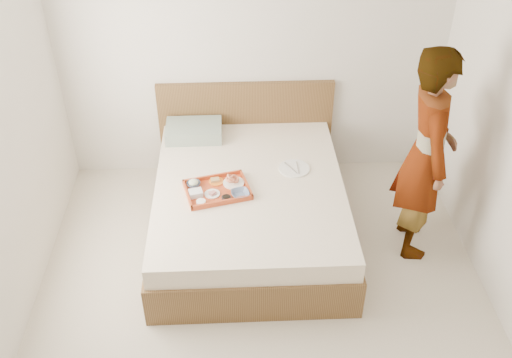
{
  "coord_description": "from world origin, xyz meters",
  "views": [
    {
      "loc": [
        -0.19,
        -2.81,
        3.42
      ],
      "look_at": [
        -0.02,
        0.9,
        0.65
      ],
      "focal_mm": 40.82,
      "sensor_mm": 36.0,
      "label": 1
    }
  ],
  "objects_px": {
    "dinner_plate": "(294,168)",
    "person": "(426,155)",
    "bed": "(250,208)",
    "tray": "(217,190)"
  },
  "relations": [
    {
      "from": "dinner_plate",
      "to": "person",
      "type": "bearing_deg",
      "value": -20.76
    },
    {
      "from": "bed",
      "to": "tray",
      "type": "relative_size",
      "value": 3.96
    },
    {
      "from": "dinner_plate",
      "to": "person",
      "type": "xyz_separation_m",
      "value": [
        0.97,
        -0.37,
        0.36
      ]
    },
    {
      "from": "bed",
      "to": "tray",
      "type": "height_order",
      "value": "tray"
    },
    {
      "from": "bed",
      "to": "tray",
      "type": "xyz_separation_m",
      "value": [
        -0.26,
        -0.1,
        0.29
      ]
    },
    {
      "from": "bed",
      "to": "tray",
      "type": "bearing_deg",
      "value": -159.3
    },
    {
      "from": "tray",
      "to": "dinner_plate",
      "type": "height_order",
      "value": "tray"
    },
    {
      "from": "tray",
      "to": "dinner_plate",
      "type": "distance_m",
      "value": 0.71
    },
    {
      "from": "tray",
      "to": "person",
      "type": "height_order",
      "value": "person"
    },
    {
      "from": "tray",
      "to": "person",
      "type": "xyz_separation_m",
      "value": [
        1.62,
        -0.08,
        0.34
      ]
    }
  ]
}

